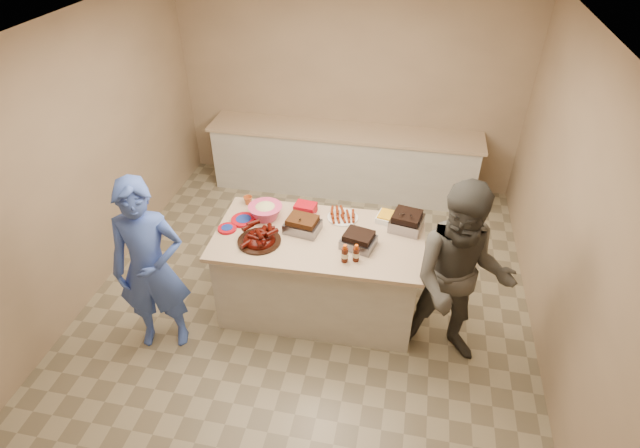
% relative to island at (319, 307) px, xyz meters
% --- Properties ---
extents(room, '(4.50, 5.00, 2.70)m').
position_rel_island_xyz_m(room, '(-0.13, 0.13, 0.00)').
color(room, tan).
rests_on(room, ground).
extents(back_counter, '(3.60, 0.64, 0.90)m').
position_rel_island_xyz_m(back_counter, '(-0.13, 2.33, 0.45)').
color(back_counter, beige).
rests_on(back_counter, ground).
extents(island, '(1.97, 1.07, 0.92)m').
position_rel_island_xyz_m(island, '(0.00, 0.00, 0.00)').
color(island, beige).
rests_on(island, ground).
extents(rib_platter, '(0.51, 0.51, 0.16)m').
position_rel_island_xyz_m(rib_platter, '(-0.52, -0.20, 0.92)').
color(rib_platter, '#3E0803').
rests_on(rib_platter, island).
extents(pulled_pork_tray, '(0.35, 0.29, 0.10)m').
position_rel_island_xyz_m(pulled_pork_tray, '(-0.17, 0.05, 0.92)').
color(pulled_pork_tray, '#47230F').
rests_on(pulled_pork_tray, island).
extents(brisket_tray, '(0.34, 0.30, 0.09)m').
position_rel_island_xyz_m(brisket_tray, '(0.38, -0.08, 0.92)').
color(brisket_tray, black).
rests_on(brisket_tray, island).
extents(roasting_pan, '(0.34, 0.34, 0.11)m').
position_rel_island_xyz_m(roasting_pan, '(0.78, 0.28, 0.92)').
color(roasting_pan, gray).
rests_on(roasting_pan, island).
extents(coleslaw_bowl, '(0.34, 0.34, 0.23)m').
position_rel_island_xyz_m(coleslaw_bowl, '(-0.57, 0.19, 0.92)').
color(coleslaw_bowl, '#D03B69').
rests_on(coleslaw_bowl, island).
extents(sausage_plate, '(0.37, 0.37, 0.05)m').
position_rel_island_xyz_m(sausage_plate, '(0.17, 0.33, 0.92)').
color(sausage_plate, silver).
rests_on(sausage_plate, island).
extents(mac_cheese_dish, '(0.31, 0.26, 0.07)m').
position_rel_island_xyz_m(mac_cheese_dish, '(0.64, 0.37, 0.92)').
color(mac_cheese_dish, yellow).
rests_on(mac_cheese_dish, island).
extents(bbq_bottle_a, '(0.06, 0.06, 0.18)m').
position_rel_island_xyz_m(bbq_bottle_a, '(0.29, -0.31, 0.92)').
color(bbq_bottle_a, '#3C1208').
rests_on(bbq_bottle_a, island).
extents(bbq_bottle_b, '(0.06, 0.06, 0.17)m').
position_rel_island_xyz_m(bbq_bottle_b, '(0.38, -0.28, 0.92)').
color(bbq_bottle_b, '#3C1208').
rests_on(bbq_bottle_b, island).
extents(mustard_bottle, '(0.05, 0.05, 0.12)m').
position_rel_island_xyz_m(mustard_bottle, '(-0.17, 0.06, 0.92)').
color(mustard_bottle, '#E6AE04').
rests_on(mustard_bottle, island).
extents(sauce_bowl, '(0.15, 0.05, 0.15)m').
position_rel_island_xyz_m(sauce_bowl, '(-0.14, 0.22, 0.92)').
color(sauce_bowl, silver).
rests_on(sauce_bowl, island).
extents(plate_stack_large, '(0.24, 0.24, 0.03)m').
position_rel_island_xyz_m(plate_stack_large, '(-0.76, 0.09, 0.92)').
color(plate_stack_large, '#AA0814').
rests_on(plate_stack_large, island).
extents(plate_stack_small, '(0.18, 0.18, 0.02)m').
position_rel_island_xyz_m(plate_stack_small, '(-0.87, -0.07, 0.92)').
color(plate_stack_small, '#AA0814').
rests_on(plate_stack_small, island).
extents(plastic_cup, '(0.09, 0.09, 0.09)m').
position_rel_island_xyz_m(plastic_cup, '(-0.81, 0.39, 0.92)').
color(plastic_cup, '#AD5122').
rests_on(plastic_cup, island).
extents(basket_stack, '(0.22, 0.18, 0.10)m').
position_rel_island_xyz_m(basket_stack, '(-0.20, 0.34, 0.92)').
color(basket_stack, '#AA0814').
rests_on(basket_stack, island).
extents(guest_blue, '(1.08, 1.86, 0.42)m').
position_rel_island_xyz_m(guest_blue, '(-1.35, -0.69, 0.00)').
color(guest_blue, '#4060CD').
rests_on(guest_blue, ground).
extents(guest_gray, '(0.89, 1.82, 0.68)m').
position_rel_island_xyz_m(guest_gray, '(1.27, -0.34, 0.00)').
color(guest_gray, '#4C4A45').
rests_on(guest_gray, ground).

